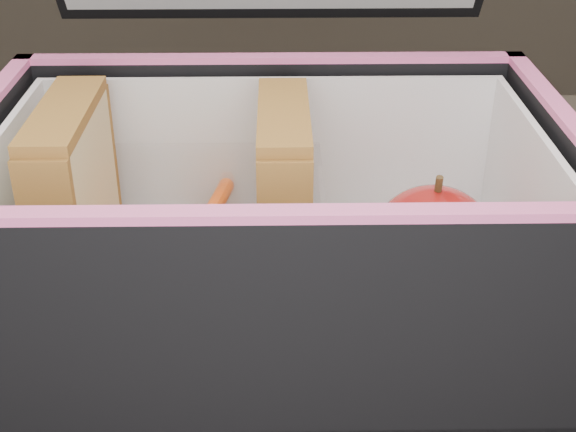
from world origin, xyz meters
name	(u,v)px	position (x,y,z in m)	size (l,w,h in m)	color
lunch_bag	(271,208)	(-0.04, 0.02, 0.82)	(0.33, 0.34, 0.31)	black
plastic_tub	(183,237)	(-0.09, 0.03, 0.80)	(0.17, 0.12, 0.07)	white
sandwich_left	(75,200)	(-0.15, 0.03, 0.83)	(0.03, 0.10, 0.12)	#D6C388
sandwich_right	(284,200)	(-0.03, 0.03, 0.83)	(0.03, 0.10, 0.11)	#D6C388
carrot_sticks	(195,263)	(-0.09, 0.03, 0.78)	(0.05, 0.15, 0.03)	#FE4C0C
paper_napkin	(417,290)	(0.05, 0.02, 0.77)	(0.07, 0.08, 0.01)	white
red_apple	(433,242)	(0.05, 0.01, 0.81)	(0.08, 0.08, 0.08)	maroon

